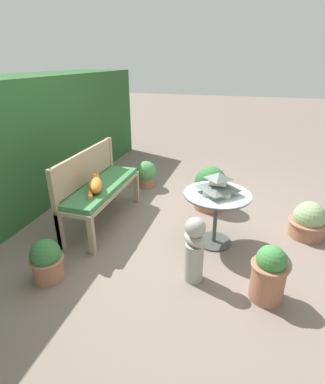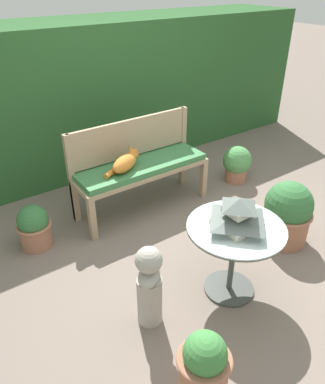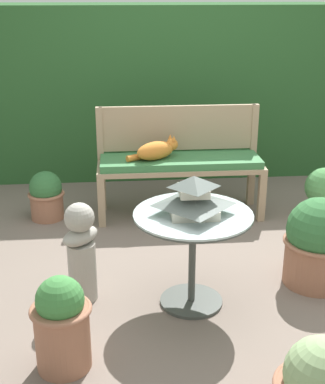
# 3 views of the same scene
# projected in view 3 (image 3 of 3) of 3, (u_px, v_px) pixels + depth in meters

# --- Properties ---
(ground) EXTENTS (30.00, 30.00, 0.00)m
(ground) POSITION_uv_depth(u_px,v_px,m) (206.00, 271.00, 3.76)
(ground) COLOR #75665B
(foliage_hedge_back) EXTENTS (6.40, 1.08, 1.72)m
(foliage_hedge_back) POSITION_uv_depth(u_px,v_px,m) (170.00, 88.00, 5.75)
(foliage_hedge_back) COLOR #285628
(foliage_hedge_back) RESTS_ON ground
(garden_bench) EXTENTS (1.41, 0.44, 0.52)m
(garden_bench) POSITION_uv_depth(u_px,v_px,m) (180.00, 166.00, 4.55)
(garden_bench) COLOR tan
(garden_bench) RESTS_ON ground
(bench_backrest) EXTENTS (1.41, 0.06, 0.92)m
(bench_backrest) POSITION_uv_depth(u_px,v_px,m) (178.00, 135.00, 4.65)
(bench_backrest) COLOR tan
(bench_backrest) RESTS_ON ground
(cat) EXTENTS (0.45, 0.30, 0.19)m
(cat) POSITION_uv_depth(u_px,v_px,m) (156.00, 150.00, 4.45)
(cat) COLOR orange
(cat) RESTS_ON garden_bench
(patio_table) EXTENTS (0.72, 0.72, 0.61)m
(patio_table) POSITION_uv_depth(u_px,v_px,m) (193.00, 233.00, 3.22)
(patio_table) COLOR #424742
(patio_table) RESTS_ON ground
(pagoda_birdhouse) EXTENTS (0.37, 0.37, 0.24)m
(pagoda_birdhouse) POSITION_uv_depth(u_px,v_px,m) (194.00, 198.00, 3.13)
(pagoda_birdhouse) COLOR beige
(pagoda_birdhouse) RESTS_ON patio_table
(garden_bust) EXTENTS (0.28, 0.29, 0.66)m
(garden_bust) POSITION_uv_depth(u_px,v_px,m) (81.00, 250.00, 3.32)
(garden_bust) COLOR #A39E93
(garden_bust) RESTS_ON ground
(potted_plant_table_near) EXTENTS (0.32, 0.32, 0.53)m
(potted_plant_table_near) POSITION_uv_depth(u_px,v_px,m) (62.00, 323.00, 2.73)
(potted_plant_table_near) COLOR #9E664C
(potted_plant_table_near) RESTS_ON ground
(potted_plant_patio_mid) EXTENTS (0.46, 0.46, 0.60)m
(potted_plant_patio_mid) POSITION_uv_depth(u_px,v_px,m) (318.00, 243.00, 3.52)
(potted_plant_patio_mid) COLOR #9E664C
(potted_plant_patio_mid) RESTS_ON ground
(potted_plant_hedge_corner) EXTENTS (0.34, 0.34, 0.44)m
(potted_plant_hedge_corner) POSITION_uv_depth(u_px,v_px,m) (324.00, 192.00, 4.60)
(potted_plant_hedge_corner) COLOR #9E664C
(potted_plant_hedge_corner) RESTS_ON ground
(potted_plant_bench_right) EXTENTS (0.31, 0.31, 0.42)m
(potted_plant_bench_right) POSITION_uv_depth(u_px,v_px,m) (46.00, 196.00, 4.56)
(potted_plant_bench_right) COLOR #9E664C
(potted_plant_bench_right) RESTS_ON ground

